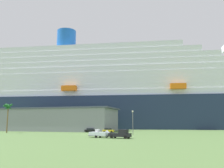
{
  "coord_description": "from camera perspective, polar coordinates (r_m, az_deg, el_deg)",
  "views": [
    {
      "loc": [
        29.43,
        -77.03,
        4.22
      ],
      "look_at": [
        2.75,
        29.21,
        21.15
      ],
      "focal_mm": 38.77,
      "sensor_mm": 36.0,
      "label": 1
    }
  ],
  "objects": [
    {
      "name": "terminal_building",
      "position": [
        112.72,
        -12.53,
        -8.16
      ],
      "size": [
        52.73,
        23.05,
        10.06
      ],
      "color": "gray",
      "rests_on": "ground_plane"
    },
    {
      "name": "cruise_ship",
      "position": [
        145.36,
        2.07,
        -2.7
      ],
      "size": [
        294.94,
        62.07,
        67.02
      ],
      "color": "#1E2D4C",
      "rests_on": "ground_plane"
    },
    {
      "name": "small_boat_on_trailer",
      "position": [
        64.05,
        -2.51,
        -11.69
      ],
      "size": [
        7.03,
        3.33,
        2.15
      ],
      "color": "#595960",
      "rests_on": "ground_plane"
    },
    {
      "name": "street_lamp",
      "position": [
        79.4,
        4.92,
        -8.17
      ],
      "size": [
        0.56,
        0.56,
        7.69
      ],
      "color": "slate",
      "rests_on": "ground_plane"
    },
    {
      "name": "parked_car_black_coupe",
      "position": [
        95.5,
        -5.0,
        -10.78
      ],
      "size": [
        4.88,
        2.33,
        1.58
      ],
      "color": "black",
      "rests_on": "ground_plane"
    },
    {
      "name": "pickup_truck",
      "position": [
        61.53,
        2.06,
        -11.74
      ],
      "size": [
        5.9,
        3.23,
        2.2
      ],
      "color": "black",
      "rests_on": "ground_plane"
    },
    {
      "name": "palm_tree",
      "position": [
        99.27,
        -23.3,
        -5.4
      ],
      "size": [
        3.59,
        3.54,
        10.86
      ],
      "color": "brown",
      "rests_on": "ground_plane"
    },
    {
      "name": "ground_plane",
      "position": [
        111.08,
        -1.3,
        -10.96
      ],
      "size": [
        600.0,
        600.0,
        0.0
      ],
      "primitive_type": "plane",
      "color": "#4C6B38"
    },
    {
      "name": "parked_car_yellow_taxi",
      "position": [
        93.71,
        -0.88,
        -10.86
      ],
      "size": [
        4.23,
        2.01,
        1.58
      ],
      "color": "yellow",
      "rests_on": "ground_plane"
    }
  ]
}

